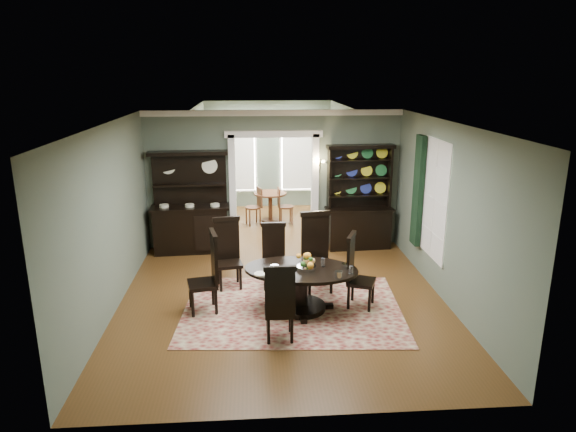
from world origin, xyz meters
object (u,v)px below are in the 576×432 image
object	(u,v)px
dining_table	(301,281)
sideboard	(191,217)
welsh_dresser	(359,211)
parlor_table	(270,203)

from	to	relation	value
dining_table	sideboard	bearing A→B (deg)	135.68
welsh_dresser	dining_table	bearing A→B (deg)	-120.58
dining_table	sideboard	xyz separation A→B (m)	(-2.09, 3.04, 0.26)
dining_table	welsh_dresser	distance (m)	3.44
dining_table	welsh_dresser	xyz separation A→B (m)	(1.57, 3.05, 0.32)
welsh_dresser	parlor_table	xyz separation A→B (m)	(-1.86, 2.10, -0.32)
sideboard	welsh_dresser	distance (m)	3.66
sideboard	dining_table	bearing A→B (deg)	-58.79
welsh_dresser	parlor_table	world-z (taller)	welsh_dresser
welsh_dresser	parlor_table	bearing A→B (deg)	128.21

